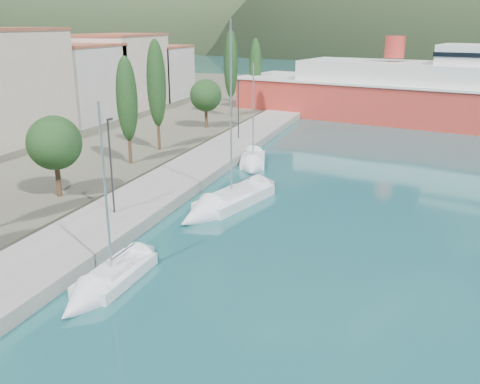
% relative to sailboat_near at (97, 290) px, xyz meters
% --- Properties ---
extents(ground, '(1400.00, 1400.00, 0.00)m').
position_rel_sailboat_near_xyz_m(ground, '(4.73, 113.29, -0.27)').
color(ground, '#1D5758').
extents(quay, '(5.00, 88.00, 0.80)m').
position_rel_sailboat_near_xyz_m(quay, '(-4.27, 19.29, 0.13)').
color(quay, gray).
rests_on(quay, ground).
extents(town_buildings, '(9.20, 69.20, 11.30)m').
position_rel_sailboat_near_xyz_m(town_buildings, '(-27.27, 30.19, 5.29)').
color(town_buildings, beige).
rests_on(town_buildings, land_strip).
extents(tree_row, '(3.76, 62.13, 10.97)m').
position_rel_sailboat_near_xyz_m(tree_row, '(-9.94, 24.58, 5.64)').
color(tree_row, '#47301E').
rests_on(tree_row, land_strip).
extents(lamp_posts, '(0.15, 49.81, 6.06)m').
position_rel_sailboat_near_xyz_m(lamp_posts, '(-4.27, 8.51, 3.81)').
color(lamp_posts, '#2D2D33').
rests_on(lamp_posts, quay).
extents(sailboat_near, '(2.12, 6.90, 9.88)m').
position_rel_sailboat_near_xyz_m(sailboat_near, '(0.00, 0.00, 0.00)').
color(sailboat_near, silver).
rests_on(sailboat_near, ground).
extents(sailboat_mid, '(4.93, 9.85, 13.71)m').
position_rel_sailboat_near_xyz_m(sailboat_mid, '(1.10, 12.78, 0.05)').
color(sailboat_mid, silver).
rests_on(sailboat_mid, ground).
extents(sailboat_far, '(3.92, 7.12, 9.98)m').
position_rel_sailboat_near_xyz_m(sailboat_far, '(-0.10, 24.80, 0.01)').
color(sailboat_far, silver).
rests_on(sailboat_far, ground).
extents(ferry, '(58.82, 24.10, 11.43)m').
position_rel_sailboat_near_xyz_m(ferry, '(17.64, 53.43, 3.20)').
color(ferry, red).
rests_on(ferry, ground).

